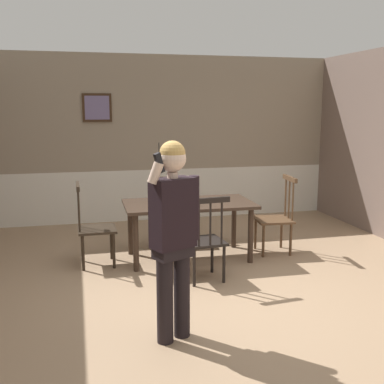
# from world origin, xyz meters

# --- Properties ---
(ground_plane) EXTENTS (8.16, 8.16, 0.00)m
(ground_plane) POSITION_xyz_m (0.00, 0.00, 0.00)
(ground_plane) COLOR #9E7F60
(room_back_partition) EXTENTS (6.36, 0.17, 2.87)m
(room_back_partition) POSITION_xyz_m (-0.00, 3.71, 1.38)
(room_back_partition) COLOR gray
(room_back_partition) RESTS_ON ground_plane
(dining_table) EXTENTS (1.68, 0.93, 0.76)m
(dining_table) POSITION_xyz_m (0.02, 1.37, 0.66)
(dining_table) COLOR #38281E
(dining_table) RESTS_ON ground_plane
(chair_near_window) EXTENTS (0.47, 0.47, 1.05)m
(chair_near_window) POSITION_xyz_m (-1.21, 1.39, 0.50)
(chair_near_window) COLOR #2D2319
(chair_near_window) RESTS_ON ground_plane
(chair_by_doorway) EXTENTS (0.50, 0.50, 1.01)m
(chair_by_doorway) POSITION_xyz_m (0.01, 0.53, 0.48)
(chair_by_doorway) COLOR black
(chair_by_doorway) RESTS_ON ground_plane
(chair_at_table_head) EXTENTS (0.52, 0.52, 0.95)m
(chair_at_table_head) POSITION_xyz_m (0.03, 2.21, 0.48)
(chair_at_table_head) COLOR #2D2319
(chair_at_table_head) RESTS_ON ground_plane
(chair_opposite_corner) EXTENTS (0.52, 0.52, 1.06)m
(chair_opposite_corner) POSITION_xyz_m (1.24, 1.35, 0.50)
(chair_opposite_corner) COLOR #513823
(chair_opposite_corner) RESTS_ON ground_plane
(person_figure) EXTENTS (0.48, 0.33, 1.72)m
(person_figure) POSITION_xyz_m (-0.62, -0.76, 0.98)
(person_figure) COLOR black
(person_figure) RESTS_ON ground_plane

